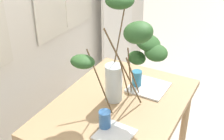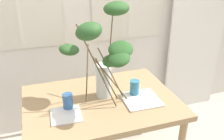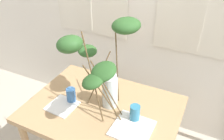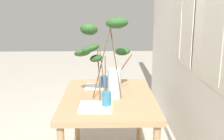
{
  "view_description": "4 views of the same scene",
  "coord_description": "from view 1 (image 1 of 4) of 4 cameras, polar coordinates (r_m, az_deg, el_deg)",
  "views": [
    {
      "loc": [
        -1.55,
        -0.78,
        1.99
      ],
      "look_at": [
        0.06,
        0.08,
        0.97
      ],
      "focal_mm": 48.73,
      "sensor_mm": 36.0,
      "label": 1
    },
    {
      "loc": [
        -0.44,
        -1.61,
        1.78
      ],
      "look_at": [
        0.11,
        0.05,
        0.97
      ],
      "focal_mm": 39.81,
      "sensor_mm": 36.0,
      "label": 2
    },
    {
      "loc": [
        0.66,
        -1.2,
        1.99
      ],
      "look_at": [
        0.08,
        -0.0,
        1.13
      ],
      "focal_mm": 37.05,
      "sensor_mm": 36.0,
      "label": 3
    },
    {
      "loc": [
        2.41,
        -0.02,
        1.58
      ],
      "look_at": [
        0.04,
        0.03,
        1.01
      ],
      "focal_mm": 43.56,
      "sensor_mm": 36.0,
      "label": 4
    }
  ],
  "objects": [
    {
      "name": "drinking_glass_blue_left",
      "position": [
        1.89,
        -1.36,
        -9.31
      ],
      "size": [
        0.08,
        0.08,
        0.12
      ],
      "primitive_type": "cylinder",
      "color": "#386BAD",
      "rests_on": "dining_table"
    },
    {
      "name": "dining_table",
      "position": [
        2.18,
        1.12,
        -8.21
      ],
      "size": [
        1.18,
        0.85,
        0.75
      ],
      "color": "tan",
      "rests_on": "ground"
    },
    {
      "name": "vase_with_branches",
      "position": [
        1.92,
        2.19,
        3.71
      ],
      "size": [
        0.55,
        0.55,
        0.74
      ],
      "color": "silver",
      "rests_on": "dining_table"
    },
    {
      "name": "plate_square_left",
      "position": [
        1.88,
        0.53,
        -11.95
      ],
      "size": [
        0.22,
        0.22,
        0.01
      ],
      "primitive_type": "cube",
      "rotation": [
        0.0,
        0.0,
        -0.06
      ],
      "color": "white",
      "rests_on": "dining_table"
    },
    {
      "name": "plate_square_right",
      "position": [
        2.31,
        6.85,
        -3.23
      ],
      "size": [
        0.28,
        0.28,
        0.01
      ],
      "primitive_type": "cube",
      "rotation": [
        0.0,
        0.0,
        -0.02
      ],
      "color": "white",
      "rests_on": "dining_table"
    },
    {
      "name": "drinking_glass_blue_right",
      "position": [
        2.3,
        4.67,
        -1.65
      ],
      "size": [
        0.08,
        0.08,
        0.13
      ],
      "primitive_type": "cylinder",
      "color": "teal",
      "rests_on": "dining_table"
    }
  ]
}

